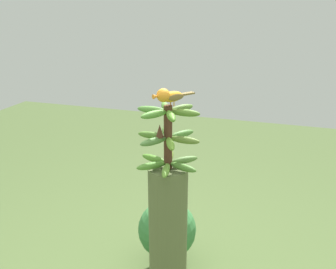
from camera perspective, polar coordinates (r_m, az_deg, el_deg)
name	(u,v)px	position (r m, az deg, el deg)	size (l,w,h in m)	color
banana_tree	(168,252)	(2.05, 0.00, -17.16)	(0.19, 0.19, 0.94)	#5B663D
banana_bunch	(168,137)	(1.75, -0.03, -0.45)	(0.31, 0.32, 0.31)	#4C2D1E
perched_bird	(169,96)	(1.68, 0.08, 5.81)	(0.15, 0.19, 0.08)	#C68933
tropical_shrub	(167,229)	(2.56, -0.14, -14.02)	(0.38, 0.38, 0.47)	brown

